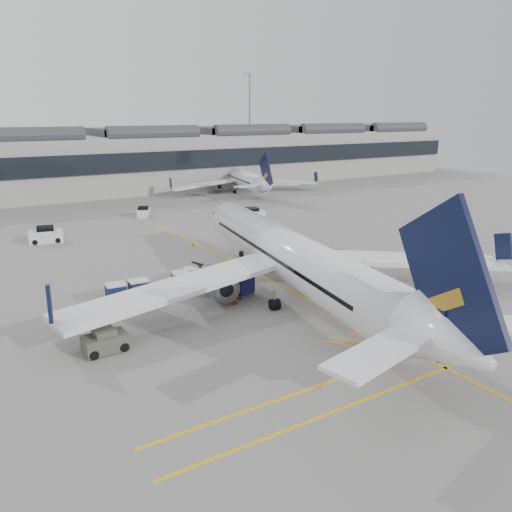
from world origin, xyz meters
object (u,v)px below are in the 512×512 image
pushback_tug (105,342)px  baggage_cart_a (243,285)px  ramp_agent_b (234,293)px  ramp_agent_a (200,273)px  belt_loader (201,277)px  airliner_main (295,259)px

pushback_tug → baggage_cart_a: bearing=15.3°
ramp_agent_b → pushback_tug: (-11.39, -2.97, -0.28)m
ramp_agent_a → baggage_cart_a: bearing=-111.4°
belt_loader → ramp_agent_a: 0.35m
baggage_cart_a → ramp_agent_a: size_ratio=1.06×
pushback_tug → belt_loader: bearing=35.9°
ramp_agent_a → pushback_tug: bearing=179.3°
baggage_cart_a → ramp_agent_a: 5.22m
pushback_tug → airliner_main: bearing=2.8°
ramp_agent_a → pushback_tug: 14.73m
ramp_agent_b → pushback_tug: bearing=-14.7°
baggage_cart_a → ramp_agent_b: (-1.68, -1.39, -0.01)m
baggage_cart_a → ramp_agent_a: bearing=95.7°
belt_loader → ramp_agent_a: bearing=168.0°
belt_loader → pushback_tug: bearing=-151.0°
baggage_cart_a → ramp_agent_a: (-1.66, 4.95, -0.03)m
belt_loader → pushback_tug: (-11.50, -9.30, 0.08)m
baggage_cart_a → belt_loader: bearing=94.9°
belt_loader → ramp_agent_a: (-0.08, 0.00, 0.34)m
airliner_main → ramp_agent_b: (-5.29, 1.24, -2.41)m
belt_loader → ramp_agent_b: bearing=-101.0°
belt_loader → baggage_cart_a: (1.58, -4.95, 0.37)m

